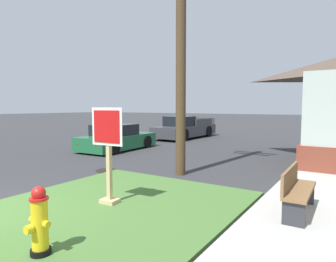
% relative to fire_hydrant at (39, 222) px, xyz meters
% --- Properties ---
extents(grass_corner_patch, '(4.69, 5.60, 0.08)m').
position_rel_fire_hydrant_xyz_m(grass_corner_patch, '(-0.56, 1.84, -0.49)').
color(grass_corner_patch, '#477033').
rests_on(grass_corner_patch, ground).
extents(sidewalk_strip, '(2.20, 19.07, 0.12)m').
position_rel_fire_hydrant_xyz_m(sidewalk_strip, '(2.99, 6.61, -0.47)').
color(sidewalk_strip, '#B2AFA8').
rests_on(sidewalk_strip, ground).
extents(fire_hydrant, '(0.38, 0.34, 0.95)m').
position_rel_fire_hydrant_xyz_m(fire_hydrant, '(0.00, 0.00, 0.00)').
color(fire_hydrant, black).
rests_on(fire_hydrant, grass_corner_patch).
extents(stop_sign, '(0.78, 0.30, 2.00)m').
position_rel_fire_hydrant_xyz_m(stop_sign, '(-0.74, 2.09, 0.54)').
color(stop_sign, tan).
rests_on(stop_sign, grass_corner_patch).
extents(manhole_cover, '(0.70, 0.70, 0.02)m').
position_rel_fire_hydrant_xyz_m(manhole_cover, '(-3.30, 4.61, -0.52)').
color(manhole_cover, black).
rests_on(manhole_cover, ground).
extents(parked_sedan_green, '(2.09, 4.18, 1.25)m').
position_rel_fire_hydrant_xyz_m(parked_sedan_green, '(-6.26, 8.32, 0.01)').
color(parked_sedan_green, '#1E6038').
rests_on(parked_sedan_green, ground).
extents(pickup_truck_charcoal, '(2.14, 5.49, 1.48)m').
position_rel_fire_hydrant_xyz_m(pickup_truck_charcoal, '(-6.11, 14.75, 0.09)').
color(pickup_truck_charcoal, '#38383D').
rests_on(pickup_truck_charcoal, ground).
extents(street_bench, '(0.43, 1.53, 0.85)m').
position_rel_fire_hydrant_xyz_m(street_bench, '(2.68, 3.48, 0.06)').
color(street_bench, brown).
rests_on(street_bench, sidewalk_strip).
extents(utility_pole, '(1.89, 0.31, 8.68)m').
position_rel_fire_hydrant_xyz_m(utility_pole, '(-0.97, 5.46, 4.00)').
color(utility_pole, '#4C3823').
rests_on(utility_pole, ground).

